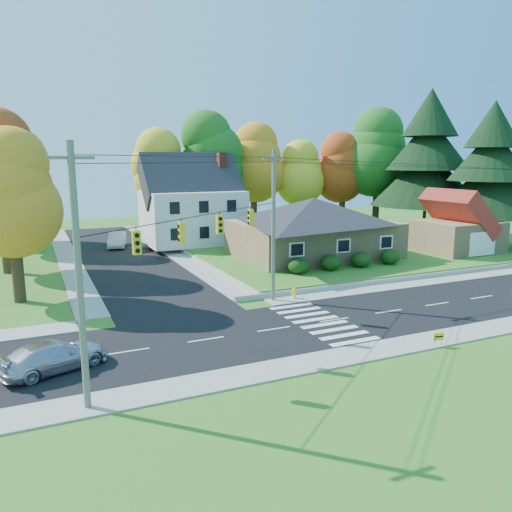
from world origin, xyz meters
The scene contains 25 objects.
ground centered at (0.00, 0.00, 0.00)m, with size 120.00×120.00×0.00m, color #3D7923.
road_main centered at (0.00, 0.00, 0.01)m, with size 90.00×8.00×0.02m, color black.
road_cross centered at (-8.00, 26.00, 0.01)m, with size 8.00×44.00×0.02m, color black.
sidewalk_north centered at (0.00, 5.00, 0.04)m, with size 90.00×2.00×0.08m, color #9C9A90.
sidewalk_south centered at (0.00, -5.00, 0.04)m, with size 90.00×2.00×0.08m, color #9C9A90.
lawn centered at (13.00, 21.00, 0.25)m, with size 30.00×30.00×0.50m, color #3D7923.
ranch_house centered at (8.00, 16.00, 3.27)m, with size 14.60×10.60×5.40m.
colonial_house centered at (0.04, 28.00, 4.58)m, with size 10.40×8.40×9.60m.
garage centered at (22.00, 11.99, 2.84)m, with size 7.30×6.30×4.60m.
hedge_row centered at (7.50, 9.80, 1.14)m, with size 10.70×1.70×1.27m.
traffic_infrastructure centered at (-0.15, 1.35, 5.15)m, with size 38.10×10.66×10.00m.
tree_lot_0 centered at (-2.00, 34.00, 8.31)m, with size 6.72×6.72×12.51m.
tree_lot_1 centered at (4.00, 33.00, 9.61)m, with size 7.84×7.84×14.60m.
tree_lot_2 centered at (10.00, 34.00, 8.96)m, with size 7.28×7.28×13.56m.
tree_lot_3 centered at (16.00, 33.00, 7.65)m, with size 6.16×6.16×11.47m.
tree_lot_4 centered at (22.00, 32.00, 8.31)m, with size 6.72×6.72×12.51m.
tree_lot_5 centered at (26.00, 30.00, 10.27)m, with size 8.40×8.40×15.64m.
conifer_east_a centered at (27.00, 22.00, 9.39)m, with size 12.80×12.80×16.96m.
conifer_east_b centered at (28.00, 14.00, 8.28)m, with size 11.20×11.20×14.84m.
tree_west_0 centered at (-17.00, 12.00, 7.15)m, with size 6.16×6.16×11.47m.
tree_west_2 centered at (-17.00, 32.00, 7.81)m, with size 6.72×6.72×12.51m.
silver_sedan centered at (-15.47, -0.93, 0.70)m, with size 1.91×4.70×1.36m, color #B7B9CA.
white_car centered at (-7.62, 31.06, 0.82)m, with size 1.70×4.89×1.61m, color #BEBEBE.
fire_hydrant centered at (-0.03, 4.94, 0.38)m, with size 0.45×0.35×0.79m.
yard_sign centered at (2.41, -5.82, 0.53)m, with size 0.59×0.14×0.74m.
Camera 1 is at (-15.91, -23.84, 9.31)m, focal length 35.00 mm.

